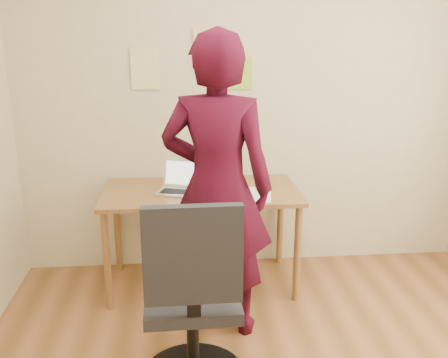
{
  "coord_description": "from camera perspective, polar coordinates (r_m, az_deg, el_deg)",
  "views": [
    {
      "loc": [
        -0.52,
        -2.02,
        1.84
      ],
      "look_at": [
        -0.25,
        0.95,
        0.95
      ],
      "focal_mm": 40.0,
      "sensor_mm": 36.0,
      "label": 1
    }
  ],
  "objects": [
    {
      "name": "room",
      "position": [
        2.14,
        9.04,
        3.15
      ],
      "size": [
        3.58,
        3.58,
        2.78
      ],
      "color": "brown",
      "rests_on": "ground"
    },
    {
      "name": "desk",
      "position": [
        3.61,
        -2.63,
        -2.62
      ],
      "size": [
        1.4,
        0.7,
        0.74
      ],
      "color": "brown",
      "rests_on": "ground"
    },
    {
      "name": "laptop",
      "position": [
        3.56,
        -5.06,
        -0.64
      ],
      "size": [
        0.36,
        0.34,
        0.21
      ],
      "rotation": [
        0.0,
        0.0,
        -0.33
      ],
      "color": "silver",
      "rests_on": "desk"
    },
    {
      "name": "paper_sheet",
      "position": [
        3.5,
        3.49,
        -1.74
      ],
      "size": [
        0.29,
        0.37,
        0.0
      ],
      "primitive_type": "cube",
      "rotation": [
        0.0,
        0.0,
        -0.18
      ],
      "color": "white",
      "rests_on": "desk"
    },
    {
      "name": "phone",
      "position": [
        3.4,
        2.13,
        -2.18
      ],
      "size": [
        0.09,
        0.14,
        0.01
      ],
      "rotation": [
        0.0,
        0.0,
        -0.21
      ],
      "color": "black",
      "rests_on": "desk"
    },
    {
      "name": "wall_note_left",
      "position": [
        3.78,
        -8.99,
        12.33
      ],
      "size": [
        0.21,
        0.0,
        0.3
      ],
      "primitive_type": "cube",
      "color": "#D3CA7E",
      "rests_on": "room"
    },
    {
      "name": "wall_note_mid",
      "position": [
        3.77,
        -1.86,
        14.55
      ],
      "size": [
        0.21,
        0.0,
        0.3
      ],
      "primitive_type": "cube",
      "color": "#D3CA7E",
      "rests_on": "room"
    },
    {
      "name": "wall_note_right",
      "position": [
        3.8,
        1.84,
        12.01
      ],
      "size": [
        0.18,
        0.0,
        0.24
      ],
      "primitive_type": "cube",
      "color": "#88BE2A",
      "rests_on": "room"
    },
    {
      "name": "office_chair",
      "position": [
        2.63,
        -3.59,
        -14.83
      ],
      "size": [
        0.57,
        0.57,
        1.1
      ],
      "rotation": [
        0.0,
        0.0,
        0.02
      ],
      "color": "black",
      "rests_on": "ground"
    },
    {
      "name": "person",
      "position": [
        2.99,
        -0.81,
        -1.05
      ],
      "size": [
        0.77,
        0.61,
        1.87
      ],
      "primitive_type": "imported",
      "rotation": [
        0.0,
        0.0,
        2.88
      ],
      "color": "#350717",
      "rests_on": "ground"
    }
  ]
}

